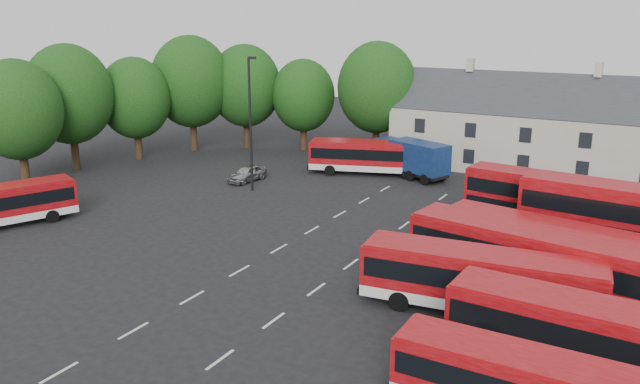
{
  "coord_description": "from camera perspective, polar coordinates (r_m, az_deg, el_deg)",
  "views": [
    {
      "loc": [
        20.13,
        -27.97,
        13.82
      ],
      "look_at": [
        -0.32,
        7.67,
        2.2
      ],
      "focal_mm": 35.0,
      "sensor_mm": 36.0,
      "label": 1
    }
  ],
  "objects": [
    {
      "name": "treeline",
      "position": [
        62.94,
        -11.03,
        8.99
      ],
      "size": [
        29.92,
        32.59,
        12.01
      ],
      "color": "black",
      "rests_on": "ground"
    },
    {
      "name": "bus_north",
      "position": [
        56.24,
        4.59,
        3.43
      ],
      "size": [
        10.99,
        5.82,
        3.05
      ],
      "rotation": [
        0.0,
        0.0,
        0.33
      ],
      "color": "silver",
      "rests_on": "ground"
    },
    {
      "name": "lane_markings",
      "position": [
        37.42,
        -0.58,
        -5.88
      ],
      "size": [
        5.15,
        33.8,
        0.01
      ],
      "color": "beige",
      "rests_on": "ground"
    },
    {
      "name": "lamppost",
      "position": [
        50.33,
        -6.36,
        6.49
      ],
      "size": [
        0.75,
        0.3,
        10.81
      ],
      "rotation": [
        0.0,
        0.0,
        0.06
      ],
      "color": "black",
      "rests_on": "ground"
    },
    {
      "name": "bus_row_b",
      "position": [
        27.01,
        23.7,
        -11.84
      ],
      "size": [
        11.29,
        3.01,
        3.17
      ],
      "rotation": [
        0.0,
        0.0,
        -0.04
      ],
      "color": "silver",
      "rests_on": "ground"
    },
    {
      "name": "silver_car",
      "position": [
        54.36,
        -6.68,
        1.7
      ],
      "size": [
        1.93,
        4.13,
        1.37
      ],
      "primitive_type": "imported",
      "rotation": [
        0.0,
        0.0,
        -0.08
      ],
      "color": "#A4A6AB",
      "rests_on": "ground"
    },
    {
      "name": "bus_row_d",
      "position": [
        33.63,
        18.45,
        -5.48
      ],
      "size": [
        12.56,
        4.62,
        3.47
      ],
      "rotation": [
        0.0,
        0.0,
        -0.15
      ],
      "color": "silver",
      "rests_on": "ground"
    },
    {
      "name": "terrace_houses",
      "position": [
        59.14,
        23.54,
        4.78
      ],
      "size": [
        35.7,
        7.13,
        10.06
      ],
      "color": "beige",
      "rests_on": "ground"
    },
    {
      "name": "bus_row_e",
      "position": [
        35.41,
        20.29,
        -4.75
      ],
      "size": [
        12.0,
        4.51,
        3.31
      ],
      "rotation": [
        0.0,
        0.0,
        -0.16
      ],
      "color": "silver",
      "rests_on": "ground"
    },
    {
      "name": "bus_row_c",
      "position": [
        30.74,
        14.43,
        -7.56
      ],
      "size": [
        11.42,
        3.9,
        3.17
      ],
      "rotation": [
        0.0,
        0.0,
        0.12
      ],
      "color": "silver",
      "rests_on": "ground"
    },
    {
      "name": "bus_dd_north",
      "position": [
        42.07,
        20.11,
        -0.93
      ],
      "size": [
        10.56,
        3.58,
        4.24
      ],
      "rotation": [
        0.0,
        0.0,
        -0.12
      ],
      "color": "silver",
      "rests_on": "ground"
    },
    {
      "name": "box_truck",
      "position": [
        55.75,
        8.3,
        3.22
      ],
      "size": [
        7.85,
        5.01,
        3.29
      ],
      "rotation": [
        0.0,
        0.0,
        -0.39
      ],
      "color": "black",
      "rests_on": "ground"
    },
    {
      "name": "ground",
      "position": [
        37.13,
        -5.5,
        -6.14
      ],
      "size": [
        140.0,
        140.0,
        0.0
      ],
      "primitive_type": "plane",
      "color": "black",
      "rests_on": "ground"
    },
    {
      "name": "bus_dd_south",
      "position": [
        38.88,
        26.31,
        -2.5
      ],
      "size": [
        11.83,
        3.73,
        4.77
      ],
      "rotation": [
        0.0,
        0.0,
        -0.09
      ],
      "color": "silver",
      "rests_on": "ground"
    }
  ]
}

